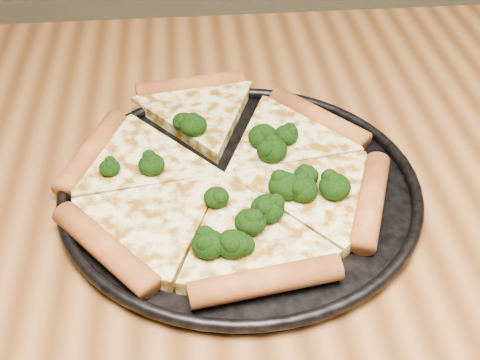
{
  "coord_description": "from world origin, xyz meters",
  "views": [
    {
      "loc": [
        -0.15,
        -0.39,
        1.14
      ],
      "look_at": [
        -0.11,
        0.07,
        0.77
      ],
      "focal_mm": 47.96,
      "sensor_mm": 36.0,
      "label": 1
    }
  ],
  "objects": [
    {
      "name": "pizza_pan",
      "position": [
        -0.11,
        0.07,
        0.76
      ],
      "size": [
        0.33,
        0.33,
        0.02
      ],
      "color": "black",
      "rests_on": "dining_table"
    },
    {
      "name": "dining_table",
      "position": [
        0.0,
        0.0,
        0.66
      ],
      "size": [
        1.2,
        0.9,
        0.75
      ],
      "color": "brown",
      "rests_on": "ground"
    },
    {
      "name": "broccoli_florets",
      "position": [
        -0.1,
        0.05,
        0.78
      ],
      "size": [
        0.22,
        0.2,
        0.02
      ],
      "color": "black",
      "rests_on": "pizza"
    },
    {
      "name": "pizza",
      "position": [
        -0.12,
        0.08,
        0.77
      ],
      "size": [
        0.32,
        0.34,
        0.02
      ],
      "rotation": [
        0.0,
        0.0,
        0.16
      ],
      "color": "#F4EE95",
      "rests_on": "pizza_pan"
    }
  ]
}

